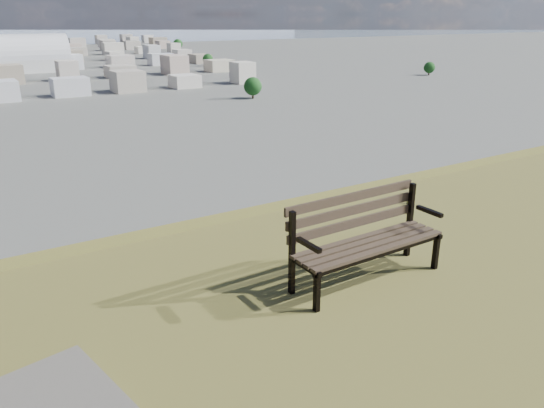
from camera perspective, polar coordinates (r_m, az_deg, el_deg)
park_bench at (r=5.91m, az=9.80°, el=-3.12°), size 1.82×0.61×0.95m
grass_tufts at (r=4.77m, az=22.75°, el=-16.29°), size 12.49×6.88×0.28m
arena at (r=306.45m, az=-26.51°, el=13.62°), size 58.72×27.23×24.30m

